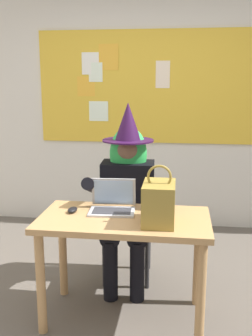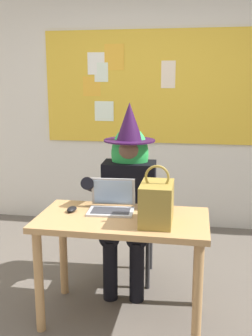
{
  "view_description": "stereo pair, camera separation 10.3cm",
  "coord_description": "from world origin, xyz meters",
  "px_view_note": "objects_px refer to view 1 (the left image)",
  "views": [
    {
      "loc": [
        0.34,
        -2.45,
        1.63
      ],
      "look_at": [
        -0.03,
        0.31,
        1.01
      ],
      "focal_mm": 42.5,
      "sensor_mm": 36.0,
      "label": 1
    },
    {
      "loc": [
        0.44,
        -2.44,
        1.63
      ],
      "look_at": [
        -0.03,
        0.31,
        1.01
      ],
      "focal_mm": 42.5,
      "sensor_mm": 36.0,
      "label": 2
    }
  ],
  "objects_px": {
    "computer_mouse": "(72,210)",
    "laptop": "(113,204)",
    "person_costumed": "(127,186)",
    "handbag": "(159,202)",
    "chair_at_desk": "(128,215)",
    "desk_main": "(124,234)"
  },
  "relations": [
    {
      "from": "chair_at_desk",
      "to": "person_costumed",
      "type": "height_order",
      "value": "person_costumed"
    },
    {
      "from": "person_costumed",
      "to": "laptop",
      "type": "bearing_deg",
      "value": -9.44
    },
    {
      "from": "person_costumed",
      "to": "handbag",
      "type": "distance_m",
      "value": 0.68
    },
    {
      "from": "person_costumed",
      "to": "laptop",
      "type": "height_order",
      "value": "person_costumed"
    },
    {
      "from": "computer_mouse",
      "to": "desk_main",
      "type": "bearing_deg",
      "value": -2.62
    },
    {
      "from": "handbag",
      "to": "computer_mouse",
      "type": "bearing_deg",
      "value": 168.08
    },
    {
      "from": "person_costumed",
      "to": "computer_mouse",
      "type": "distance_m",
      "value": 0.58
    },
    {
      "from": "chair_at_desk",
      "to": "person_costumed",
      "type": "bearing_deg",
      "value": 0.55
    },
    {
      "from": "computer_mouse",
      "to": "laptop",
      "type": "bearing_deg",
      "value": 20.35
    },
    {
      "from": "desk_main",
      "to": "chair_at_desk",
      "type": "relative_size",
      "value": 1.24
    },
    {
      "from": "laptop",
      "to": "desk_main",
      "type": "bearing_deg",
      "value": -55.04
    },
    {
      "from": "computer_mouse",
      "to": "person_costumed",
      "type": "bearing_deg",
      "value": 62.6
    },
    {
      "from": "desk_main",
      "to": "laptop",
      "type": "xyz_separation_m",
      "value": [
        -0.1,
        0.12,
        0.17
      ]
    },
    {
      "from": "chair_at_desk",
      "to": "laptop",
      "type": "bearing_deg",
      "value": -6.97
    },
    {
      "from": "chair_at_desk",
      "to": "laptop",
      "type": "relative_size",
      "value": 2.82
    },
    {
      "from": "laptop",
      "to": "computer_mouse",
      "type": "distance_m",
      "value": 0.28
    },
    {
      "from": "chair_at_desk",
      "to": "handbag",
      "type": "xyz_separation_m",
      "value": [
        0.29,
        -0.74,
        0.35
      ]
    },
    {
      "from": "laptop",
      "to": "computer_mouse",
      "type": "bearing_deg",
      "value": -168.6
    },
    {
      "from": "chair_at_desk",
      "to": "computer_mouse",
      "type": "xyz_separation_m",
      "value": [
        -0.31,
        -0.61,
        0.24
      ]
    },
    {
      "from": "chair_at_desk",
      "to": "laptop",
      "type": "height_order",
      "value": "laptop"
    },
    {
      "from": "desk_main",
      "to": "laptop",
      "type": "distance_m",
      "value": 0.23
    },
    {
      "from": "chair_at_desk",
      "to": "laptop",
      "type": "xyz_separation_m",
      "value": [
        -0.04,
        -0.54,
        0.27
      ]
    }
  ]
}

